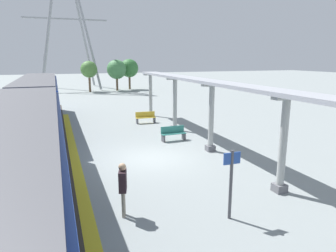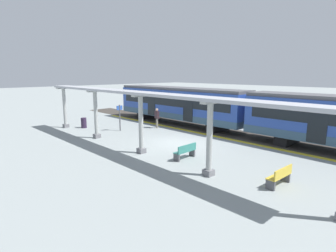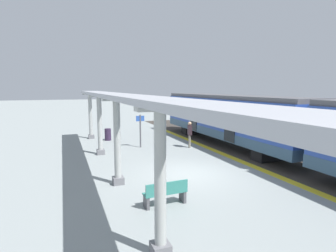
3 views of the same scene
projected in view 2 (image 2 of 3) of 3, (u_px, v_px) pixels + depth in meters
name	position (u px, v px, depth m)	size (l,w,h in m)	color
ground_plane	(178.00, 143.00, 19.12)	(176.00, 176.00, 0.00)	gray
tactile_edge_strip	(210.00, 135.00, 21.53)	(0.44, 28.28, 0.01)	gold
trackbed	(223.00, 132.00, 22.75)	(3.20, 40.28, 0.01)	#38332D
train_near_carriage	(178.00, 105.00, 26.16)	(2.65, 14.64, 3.48)	#27459C
canopy_pillar_nearest	(65.00, 107.00, 24.25)	(1.10, 0.44, 3.57)	slate
canopy_pillar_second	(96.00, 114.00, 20.30)	(1.10, 0.44, 3.57)	slate
canopy_pillar_third	(141.00, 124.00, 16.43)	(1.10, 0.44, 3.57)	slate
canopy_pillar_fourth	(209.00, 139.00, 12.74)	(1.10, 0.44, 3.57)	slate
canopy_beam	(140.00, 93.00, 16.14)	(1.20, 22.58, 0.16)	#A8AAB2
bench_near_end	(280.00, 176.00, 11.80)	(1.51, 0.49, 0.86)	gold
bench_mid_platform	(186.00, 151.00, 15.54)	(1.51, 0.49, 0.86)	#307B70
trash_bin	(84.00, 123.00, 24.37)	(0.48, 0.48, 0.90)	#2C1F36
platform_info_sign	(120.00, 115.00, 22.99)	(0.56, 0.10, 2.20)	#4C4C51
passenger_waiting_near_edge	(157.00, 116.00, 24.18)	(0.35, 0.55, 1.75)	gray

